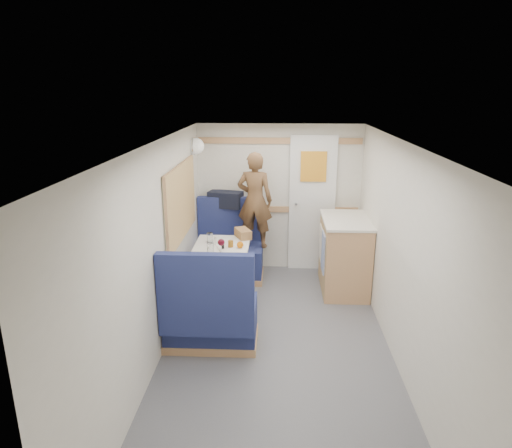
# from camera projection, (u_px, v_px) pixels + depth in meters

# --- Properties ---
(floor) EXTENTS (4.50, 4.50, 0.00)m
(floor) POSITION_uv_depth(u_px,v_px,m) (277.00, 355.00, 4.35)
(floor) COLOR #515156
(floor) RESTS_ON ground
(ceiling) EXTENTS (4.50, 4.50, 0.00)m
(ceiling) POSITION_uv_depth(u_px,v_px,m) (280.00, 144.00, 3.77)
(ceiling) COLOR silver
(ceiling) RESTS_ON wall_back
(wall_back) EXTENTS (2.20, 0.02, 2.00)m
(wall_back) POSITION_uv_depth(u_px,v_px,m) (279.00, 198.00, 6.21)
(wall_back) COLOR silver
(wall_back) RESTS_ON floor
(wall_left) EXTENTS (0.02, 4.50, 2.00)m
(wall_left) POSITION_uv_depth(u_px,v_px,m) (156.00, 255.00, 4.11)
(wall_left) COLOR silver
(wall_left) RESTS_ON floor
(wall_right) EXTENTS (0.02, 4.50, 2.00)m
(wall_right) POSITION_uv_depth(u_px,v_px,m) (403.00, 260.00, 4.01)
(wall_right) COLOR silver
(wall_right) RESTS_ON floor
(oak_trim_low) EXTENTS (2.15, 0.02, 0.08)m
(oak_trim_low) POSITION_uv_depth(u_px,v_px,m) (279.00, 209.00, 6.24)
(oak_trim_low) COLOR tan
(oak_trim_low) RESTS_ON wall_back
(oak_trim_high) EXTENTS (2.15, 0.02, 0.08)m
(oak_trim_high) POSITION_uv_depth(u_px,v_px,m) (280.00, 141.00, 5.97)
(oak_trim_high) COLOR tan
(oak_trim_high) RESTS_ON wall_back
(side_window) EXTENTS (0.04, 1.30, 0.72)m
(side_window) POSITION_uv_depth(u_px,v_px,m) (181.00, 202.00, 5.00)
(side_window) COLOR #9CA48B
(side_window) RESTS_ON wall_left
(rear_door) EXTENTS (0.62, 0.12, 1.86)m
(rear_door) POSITION_uv_depth(u_px,v_px,m) (312.00, 201.00, 6.17)
(rear_door) COLOR white
(rear_door) RESTS_ON wall_back
(dinette_table) EXTENTS (0.62, 0.92, 0.72)m
(dinette_table) POSITION_uv_depth(u_px,v_px,m) (221.00, 261.00, 5.17)
(dinette_table) COLOR white
(dinette_table) RESTS_ON floor
(bench_far) EXTENTS (0.90, 0.59, 1.05)m
(bench_far) POSITION_uv_depth(u_px,v_px,m) (229.00, 256.00, 6.08)
(bench_far) COLOR #162048
(bench_far) RESTS_ON floor
(bench_near) EXTENTS (0.90, 0.59, 1.05)m
(bench_near) POSITION_uv_depth(u_px,v_px,m) (210.00, 318.00, 4.42)
(bench_near) COLOR #162048
(bench_near) RESTS_ON floor
(ledge) EXTENTS (0.90, 0.14, 0.04)m
(ledge) POSITION_uv_depth(u_px,v_px,m) (231.00, 209.00, 6.15)
(ledge) COLOR tan
(ledge) RESTS_ON bench_far
(dome_light) EXTENTS (0.20, 0.20, 0.20)m
(dome_light) POSITION_uv_depth(u_px,v_px,m) (196.00, 146.00, 5.66)
(dome_light) COLOR white
(dome_light) RESTS_ON wall_left
(galley_counter) EXTENTS (0.57, 0.92, 0.92)m
(galley_counter) POSITION_uv_depth(u_px,v_px,m) (344.00, 254.00, 5.66)
(galley_counter) COLOR tan
(galley_counter) RESTS_ON floor
(person) EXTENTS (0.49, 0.35, 1.24)m
(person) POSITION_uv_depth(u_px,v_px,m) (255.00, 200.00, 5.81)
(person) COLOR brown
(person) RESTS_ON bench_far
(duffel_bag) EXTENTS (0.49, 0.32, 0.22)m
(duffel_bag) POSITION_uv_depth(u_px,v_px,m) (226.00, 199.00, 6.12)
(duffel_bag) COLOR black
(duffel_bag) RESTS_ON ledge
(tray) EXTENTS (0.37, 0.42, 0.02)m
(tray) POSITION_uv_depth(u_px,v_px,m) (232.00, 250.00, 5.03)
(tray) COLOR white
(tray) RESTS_ON dinette_table
(orange_fruit) EXTENTS (0.08, 0.08, 0.08)m
(orange_fruit) POSITION_uv_depth(u_px,v_px,m) (240.00, 245.00, 5.06)
(orange_fruit) COLOR orange
(orange_fruit) RESTS_ON tray
(cheese_block) EXTENTS (0.11, 0.09, 0.03)m
(cheese_block) POSITION_uv_depth(u_px,v_px,m) (214.00, 257.00, 4.76)
(cheese_block) COLOR #F7DB8F
(cheese_block) RESTS_ON tray
(wine_glass) EXTENTS (0.08, 0.08, 0.17)m
(wine_glass) POSITION_uv_depth(u_px,v_px,m) (221.00, 243.00, 4.91)
(wine_glass) COLOR white
(wine_glass) RESTS_ON dinette_table
(tumbler_left) EXTENTS (0.08, 0.08, 0.12)m
(tumbler_left) POSITION_uv_depth(u_px,v_px,m) (210.00, 249.00, 4.91)
(tumbler_left) COLOR white
(tumbler_left) RESTS_ON dinette_table
(tumbler_mid) EXTENTS (0.07, 0.07, 0.12)m
(tumbler_mid) POSITION_uv_depth(u_px,v_px,m) (210.00, 238.00, 5.29)
(tumbler_mid) COLOR white
(tumbler_mid) RESTS_ON dinette_table
(beer_glass) EXTENTS (0.06, 0.06, 0.09)m
(beer_glass) POSITION_uv_depth(u_px,v_px,m) (231.00, 245.00, 5.09)
(beer_glass) COLOR #8B5714
(beer_glass) RESTS_ON dinette_table
(pepper_grinder) EXTENTS (0.03, 0.03, 0.09)m
(pepper_grinder) POSITION_uv_depth(u_px,v_px,m) (223.00, 246.00, 5.05)
(pepper_grinder) COLOR black
(pepper_grinder) RESTS_ON dinette_table
(salt_grinder) EXTENTS (0.04, 0.04, 0.09)m
(salt_grinder) POSITION_uv_depth(u_px,v_px,m) (216.00, 241.00, 5.22)
(salt_grinder) COLOR silver
(salt_grinder) RESTS_ON dinette_table
(bread_loaf) EXTENTS (0.23, 0.29, 0.11)m
(bread_loaf) POSITION_uv_depth(u_px,v_px,m) (243.00, 233.00, 5.46)
(bread_loaf) COLOR brown
(bread_loaf) RESTS_ON dinette_table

